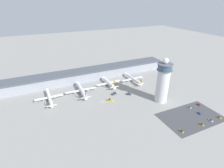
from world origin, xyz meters
The scene contains 18 objects.
ground_plane centered at (0.00, 0.00, 0.00)m, with size 1000.00×1000.00×0.00m, color gray.
terminal_building centered at (0.00, 70.00, 7.92)m, with size 263.64×25.00×15.65m.
control_tower centered at (64.74, -26.51, 25.05)m, with size 17.15×17.15×53.31m.
parking_lot_surface centered at (72.43, -65.95, 0.00)m, with size 64.00×40.00×0.01m, color #424247.
airplane_gate_alpha centered at (-56.40, 30.38, 3.97)m, with size 33.46×42.90×11.94m.
airplane_gate_bravo centered at (-16.37, 31.22, 4.60)m, with size 40.97×45.15×14.37m.
airplane_gate_charlie centered at (24.67, 36.92, 4.34)m, with size 36.25×35.64×14.10m.
airplane_gate_delta centered at (62.72, 34.34, 4.24)m, with size 35.15×42.58×11.98m.
service_truck_catering centered at (37.13, 1.58, 1.06)m, with size 5.95×5.12×3.03m.
service_truck_fuel centered at (20.45, 10.26, 1.11)m, with size 7.45×3.87×3.19m.
service_truck_baggage centered at (9.21, -2.33, 1.05)m, with size 5.98×5.99×3.03m.
car_blue_compact centered at (47.13, -78.74, 0.58)m, with size 1.82×4.69×1.51m.
car_silver_sedan centered at (85.10, -65.61, 0.58)m, with size 1.80×4.06×1.49m.
car_black_suv centered at (98.53, -53.25, 0.61)m, with size 1.93×4.39×1.58m.
car_maroon_suv centered at (98.05, -79.10, 0.54)m, with size 1.87×4.66×1.39m.
car_navy_sedan centered at (85.68, -79.05, 0.62)m, with size 1.90×4.34×1.59m.
car_yellow_taxi centered at (72.22, -79.63, 0.56)m, with size 1.87×4.73×1.46m.
car_white_wagon centered at (84.94, -52.36, 0.57)m, with size 1.73×4.41×1.47m.
Camera 1 is at (-63.73, -165.79, 110.51)m, focal length 28.00 mm.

